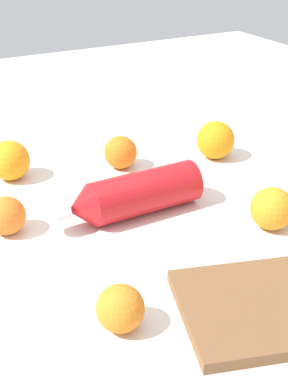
{
  "coord_description": "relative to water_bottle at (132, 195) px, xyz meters",
  "views": [
    {
      "loc": [
        -0.34,
        -0.77,
        0.49
      ],
      "look_at": [
        0.05,
        -0.04,
        0.04
      ],
      "focal_mm": 49.33,
      "sensor_mm": 36.0,
      "label": 1
    }
  ],
  "objects": [
    {
      "name": "orange_5",
      "position": [
        0.07,
        0.19,
        -0.0
      ],
      "size": [
        0.07,
        0.07,
        0.07
      ],
      "primitive_type": "sphere",
      "color": "orange",
      "rests_on": "ground_plane"
    },
    {
      "name": "orange_1",
      "position": [
        -0.21,
        0.05,
        -0.01
      ],
      "size": [
        0.07,
        0.07,
        0.07
      ],
      "primitive_type": "sphere",
      "color": "orange",
      "rests_on": "ground_plane"
    },
    {
      "name": "water_bottle",
      "position": [
        0.0,
        0.0,
        0.0
      ],
      "size": [
        0.28,
        0.08,
        0.08
      ],
      "rotation": [
        0.0,
        0.0,
        3.15
      ],
      "color": "red",
      "rests_on": "ground_plane"
    },
    {
      "name": "ground_plane",
      "position": [
        -0.02,
        0.04,
        -0.04
      ],
      "size": [
        2.4,
        2.4,
        0.0
      ],
      "primitive_type": "plane",
      "color": "silver"
    },
    {
      "name": "orange_4",
      "position": [
        0.19,
        -0.15,
        -0.0
      ],
      "size": [
        0.07,
        0.07,
        0.07
      ],
      "primitive_type": "sphere",
      "color": "orange",
      "rests_on": "ground_plane"
    },
    {
      "name": "orange_0",
      "position": [
        -0.15,
        0.24,
        0.0
      ],
      "size": [
        0.08,
        0.08,
        0.08
      ],
      "primitive_type": "sphere",
      "color": "orange",
      "rests_on": "ground_plane"
    },
    {
      "name": "orange_2",
      "position": [
        0.28,
        0.13,
        0.0
      ],
      "size": [
        0.08,
        0.08,
        0.08
      ],
      "primitive_type": "sphere",
      "color": "orange",
      "rests_on": "ground_plane"
    },
    {
      "name": "orange_3",
      "position": [
        -0.15,
        -0.25,
        -0.01
      ],
      "size": [
        0.06,
        0.06,
        0.06
      ],
      "primitive_type": "sphere",
      "color": "orange",
      "rests_on": "ground_plane"
    },
    {
      "name": "cutting_board",
      "position": [
        0.03,
        -0.32,
        -0.03
      ],
      "size": [
        0.25,
        0.24,
        0.02
      ],
      "primitive_type": "cube",
      "rotation": [
        0.0,
        0.0,
        -0.3
      ],
      "color": "brown",
      "rests_on": "ground_plane"
    }
  ]
}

